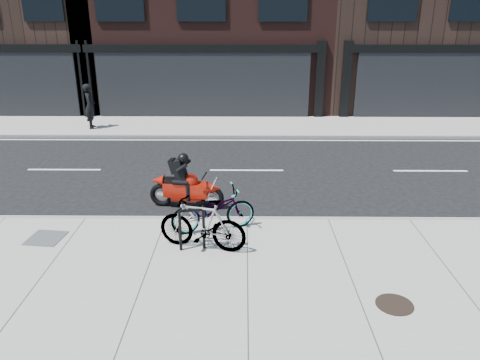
{
  "coord_description": "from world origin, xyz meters",
  "views": [
    {
      "loc": [
        -0.07,
        -12.44,
        5.05
      ],
      "look_at": [
        -0.18,
        -1.31,
        0.9
      ],
      "focal_mm": 35.0,
      "sensor_mm": 36.0,
      "label": 1
    }
  ],
  "objects_px": {
    "bike_rack": "(192,226)",
    "manhole_cover": "(394,304)",
    "motorcycle": "(189,186)",
    "bicycle_front": "(213,210)",
    "pedestrian": "(90,106)",
    "utility_grate": "(46,238)",
    "bicycle_rear": "(202,224)"
  },
  "relations": [
    {
      "from": "pedestrian",
      "to": "bike_rack",
      "type": "bearing_deg",
      "value": -165.85
    },
    {
      "from": "bicycle_rear",
      "to": "motorcycle",
      "type": "distance_m",
      "value": 2.55
    },
    {
      "from": "bike_rack",
      "to": "pedestrian",
      "type": "relative_size",
      "value": 0.5
    },
    {
      "from": "pedestrian",
      "to": "utility_grate",
      "type": "height_order",
      "value": "pedestrian"
    },
    {
      "from": "utility_grate",
      "to": "bike_rack",
      "type": "bearing_deg",
      "value": -7.71
    },
    {
      "from": "manhole_cover",
      "to": "bike_rack",
      "type": "bearing_deg",
      "value": 152.25
    },
    {
      "from": "bike_rack",
      "to": "motorcycle",
      "type": "distance_m",
      "value": 2.55
    },
    {
      "from": "bicycle_rear",
      "to": "pedestrian",
      "type": "distance_m",
      "value": 12.02
    },
    {
      "from": "bike_rack",
      "to": "utility_grate",
      "type": "bearing_deg",
      "value": 172.29
    },
    {
      "from": "bike_rack",
      "to": "bicycle_front",
      "type": "distance_m",
      "value": 1.0
    },
    {
      "from": "bicycle_front",
      "to": "pedestrian",
      "type": "relative_size",
      "value": 1.05
    },
    {
      "from": "bicycle_rear",
      "to": "manhole_cover",
      "type": "xyz_separation_m",
      "value": [
        3.54,
        -2.02,
        -0.57
      ]
    },
    {
      "from": "bike_rack",
      "to": "motorcycle",
      "type": "bearing_deg",
      "value": 97.64
    },
    {
      "from": "pedestrian",
      "to": "manhole_cover",
      "type": "relative_size",
      "value": 2.85
    },
    {
      "from": "pedestrian",
      "to": "motorcycle",
      "type": "bearing_deg",
      "value": -160.75
    },
    {
      "from": "bicycle_front",
      "to": "utility_grate",
      "type": "distance_m",
      "value": 3.83
    },
    {
      "from": "motorcycle",
      "to": "bicycle_front",
      "type": "bearing_deg",
      "value": -58.01
    },
    {
      "from": "bicycle_rear",
      "to": "pedestrian",
      "type": "xyz_separation_m",
      "value": [
        -5.66,
        10.6,
        0.36
      ]
    },
    {
      "from": "bike_rack",
      "to": "bicycle_front",
      "type": "relative_size",
      "value": 0.48
    },
    {
      "from": "pedestrian",
      "to": "utility_grate",
      "type": "xyz_separation_m",
      "value": [
        2.07,
        -10.18,
        -0.93
      ]
    },
    {
      "from": "motorcycle",
      "to": "manhole_cover",
      "type": "relative_size",
      "value": 3.06
    },
    {
      "from": "motorcycle",
      "to": "pedestrian",
      "type": "distance_m",
      "value": 9.59
    },
    {
      "from": "bike_rack",
      "to": "bicycle_rear",
      "type": "distance_m",
      "value": 0.22
    },
    {
      "from": "bike_rack",
      "to": "utility_grate",
      "type": "distance_m",
      "value": 3.45
    },
    {
      "from": "pedestrian",
      "to": "utility_grate",
      "type": "relative_size",
      "value": 2.51
    },
    {
      "from": "bicycle_rear",
      "to": "manhole_cover",
      "type": "bearing_deg",
      "value": 74.88
    },
    {
      "from": "bicycle_front",
      "to": "motorcycle",
      "type": "height_order",
      "value": "motorcycle"
    },
    {
      "from": "motorcycle",
      "to": "manhole_cover",
      "type": "bearing_deg",
      "value": -40.14
    },
    {
      "from": "bike_rack",
      "to": "manhole_cover",
      "type": "height_order",
      "value": "bike_rack"
    },
    {
      "from": "bike_rack",
      "to": "manhole_cover",
      "type": "relative_size",
      "value": 1.43
    },
    {
      "from": "bicycle_rear",
      "to": "motorcycle",
      "type": "height_order",
      "value": "motorcycle"
    },
    {
      "from": "bicycle_front",
      "to": "motorcycle",
      "type": "relative_size",
      "value": 0.98
    }
  ]
}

